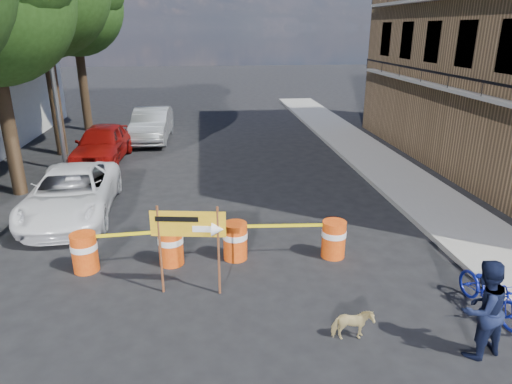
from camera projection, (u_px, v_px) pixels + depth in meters
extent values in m
plane|color=black|center=(245.00, 296.00, 9.28)|extent=(120.00, 120.00, 0.00)
cube|color=gray|center=(410.00, 186.00, 15.54)|extent=(2.40, 40.00, 0.15)
cylinder|color=#332316|center=(8.00, 122.00, 14.27)|extent=(0.44, 0.44, 4.76)
cylinder|color=#332316|center=(54.00, 92.00, 18.84)|extent=(0.44, 0.44, 5.32)
sphere|color=#214413|center=(26.00, 8.00, 18.29)|extent=(3.78, 3.78, 3.78)
cylinder|color=#332316|center=(83.00, 83.00, 23.58)|extent=(0.44, 0.44, 4.93)
sphere|color=#214413|center=(73.00, 6.00, 22.32)|extent=(4.80, 4.80, 4.80)
sphere|color=#214413|center=(64.00, 21.00, 23.04)|extent=(3.36, 3.36, 3.36)
cylinder|color=gray|center=(51.00, 62.00, 16.14)|extent=(0.16, 0.16, 8.00)
cylinder|color=red|center=(85.00, 252.00, 10.13)|extent=(0.56, 0.56, 0.90)
cylinder|color=white|center=(84.00, 246.00, 10.08)|extent=(0.58, 0.58, 0.14)
cylinder|color=red|center=(171.00, 246.00, 10.43)|extent=(0.56, 0.56, 0.90)
cylinder|color=white|center=(170.00, 240.00, 10.38)|extent=(0.58, 0.58, 0.14)
cylinder|color=red|center=(235.00, 241.00, 10.68)|extent=(0.56, 0.56, 0.90)
cylinder|color=white|center=(235.00, 235.00, 10.63)|extent=(0.58, 0.58, 0.14)
cylinder|color=red|center=(334.00, 239.00, 10.77)|extent=(0.56, 0.56, 0.90)
cylinder|color=white|center=(334.00, 233.00, 10.72)|extent=(0.58, 0.58, 0.14)
cylinder|color=#592D19|center=(160.00, 250.00, 9.12)|extent=(0.05, 0.05, 1.92)
cylinder|color=#592D19|center=(219.00, 251.00, 9.07)|extent=(0.05, 0.05, 1.92)
cube|color=gold|center=(188.00, 224.00, 8.90)|extent=(1.48, 0.27, 0.53)
cube|color=white|center=(203.00, 229.00, 8.90)|extent=(0.42, 0.08, 0.13)
cone|color=white|center=(218.00, 229.00, 8.89)|extent=(0.28, 0.31, 0.28)
cube|color=black|center=(177.00, 219.00, 8.85)|extent=(0.84, 0.15, 0.11)
imported|color=black|center=(483.00, 309.00, 7.38)|extent=(0.99, 0.86, 1.73)
imported|color=#1420A6|center=(494.00, 273.00, 8.48)|extent=(0.70, 0.96, 1.71)
imported|color=tan|center=(352.00, 325.00, 7.91)|extent=(0.71, 0.33, 0.59)
imported|color=white|center=(72.00, 193.00, 13.08)|extent=(2.47, 5.00, 1.36)
imported|color=maroon|center=(102.00, 144.00, 18.40)|extent=(2.03, 4.49, 1.50)
imported|color=silver|center=(152.00, 124.00, 21.94)|extent=(1.81, 4.71, 1.53)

